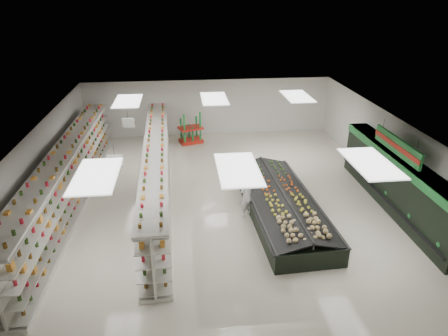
{
  "coord_description": "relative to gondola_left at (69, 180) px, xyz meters",
  "views": [
    {
      "loc": [
        -1.54,
        -14.35,
        7.96
      ],
      "look_at": [
        0.04,
        0.14,
        1.32
      ],
      "focal_mm": 32.0,
      "sensor_mm": 36.0,
      "label": 1
    }
  ],
  "objects": [
    {
      "name": "hortifruti_banner",
      "position": [
        12.32,
        -1.71,
        1.59
      ],
      "size": [
        0.12,
        3.2,
        0.95
      ],
      "color": "#217C34",
      "rests_on": "ceiling"
    },
    {
      "name": "wall_back",
      "position": [
        6.07,
        7.79,
        0.54
      ],
      "size": [
        14.0,
        0.02,
        3.2
      ],
      "primitive_type": "cube",
      "color": "silver",
      "rests_on": "floor"
    },
    {
      "name": "shopper_main",
      "position": [
        6.78,
        -1.62,
        -0.21
      ],
      "size": [
        0.74,
        0.7,
        1.69
      ],
      "primitive_type": "imported",
      "rotation": [
        0.0,
        0.0,
        3.79
      ],
      "color": "silver",
      "rests_on": "floor"
    },
    {
      "name": "wall_right",
      "position": [
        13.07,
        -0.21,
        0.54
      ],
      "size": [
        0.02,
        16.0,
        3.2
      ],
      "primitive_type": "cube",
      "color": "silver",
      "rests_on": "floor"
    },
    {
      "name": "wall_left",
      "position": [
        -0.93,
        -0.21,
        0.54
      ],
      "size": [
        0.02,
        16.0,
        3.2
      ],
      "primitive_type": "cube",
      "color": "silver",
      "rests_on": "floor"
    },
    {
      "name": "gondola_center",
      "position": [
        3.42,
        0.4,
        -0.05
      ],
      "size": [
        1.3,
        12.72,
        2.2
      ],
      "rotation": [
        0.0,
        0.0,
        0.03
      ],
      "color": "silver",
      "rests_on": "floor"
    },
    {
      "name": "aisle_sign_far",
      "position": [
        2.27,
        1.79,
        1.69
      ],
      "size": [
        0.52,
        0.06,
        0.75
      ],
      "color": "white",
      "rests_on": "ceiling"
    },
    {
      "name": "produce_wall_case",
      "position": [
        12.6,
        -1.71,
        0.18
      ],
      "size": [
        0.93,
        8.0,
        2.2
      ],
      "color": "black",
      "rests_on": "floor"
    },
    {
      "name": "wall_front",
      "position": [
        6.07,
        -8.21,
        0.54
      ],
      "size": [
        14.0,
        0.02,
        3.2
      ],
      "primitive_type": "cube",
      "color": "silver",
      "rests_on": "floor"
    },
    {
      "name": "ceiling",
      "position": [
        6.07,
        -0.21,
        2.14
      ],
      "size": [
        14.0,
        16.0,
        0.02
      ],
      "primitive_type": "cube",
      "color": "white",
      "rests_on": "wall_back"
    },
    {
      "name": "produce_island",
      "position": [
        8.11,
        -1.69,
        -0.6
      ],
      "size": [
        2.78,
        6.93,
        1.02
      ],
      "rotation": [
        0.0,
        0.0,
        0.04
      ],
      "color": "black",
      "rests_on": "floor"
    },
    {
      "name": "gondola_left",
      "position": [
        0.0,
        0.0,
        0.0
      ],
      "size": [
        1.14,
        13.34,
        2.31
      ],
      "rotation": [
        0.0,
        0.0,
        -0.01
      ],
      "color": "silver",
      "rests_on": "floor"
    },
    {
      "name": "aisle_sign_near",
      "position": [
        2.27,
        -2.21,
        1.69
      ],
      "size": [
        0.52,
        0.06,
        0.75
      ],
      "color": "white",
      "rests_on": "ceiling"
    },
    {
      "name": "soda_endcap",
      "position": [
        4.97,
        6.44,
        -0.28
      ],
      "size": [
        1.46,
        1.2,
        1.62
      ],
      "rotation": [
        0.0,
        0.0,
        0.31
      ],
      "color": "red",
      "rests_on": "floor"
    },
    {
      "name": "shopper_background",
      "position": [
        3.27,
        2.15,
        -0.32
      ],
      "size": [
        0.71,
        0.84,
        1.48
      ],
      "primitive_type": "imported",
      "rotation": [
        0.0,
        0.0,
        1.13
      ],
      "color": "tan",
      "rests_on": "floor"
    },
    {
      "name": "floor",
      "position": [
        6.07,
        -0.21,
        -1.06
      ],
      "size": [
        16.0,
        16.0,
        0.0
      ],
      "primitive_type": "plane",
      "color": "beige",
      "rests_on": "ground"
    }
  ]
}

